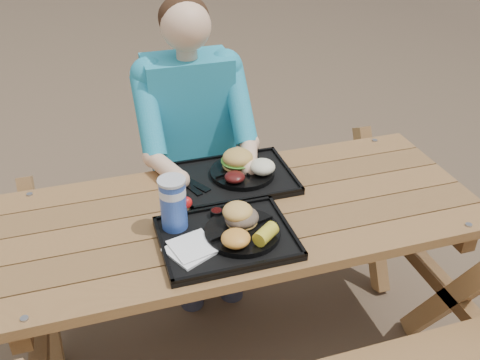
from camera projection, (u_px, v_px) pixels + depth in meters
name	position (u px, v px, depth m)	size (l,w,h in m)	color
ground	(240.00, 346.00, 2.39)	(60.00, 60.00, 0.00)	#999999
picnic_table	(240.00, 284.00, 2.19)	(1.80, 1.49, 0.75)	#999999
tray_near	(227.00, 239.00, 1.82)	(0.45, 0.35, 0.02)	black
tray_far	(236.00, 179.00, 2.15)	(0.45, 0.35, 0.02)	black
plate_near	(242.00, 232.00, 1.82)	(0.26, 0.26, 0.02)	black
plate_far	(242.00, 172.00, 2.15)	(0.26, 0.26, 0.02)	black
napkin_stack	(191.00, 249.00, 1.75)	(0.14, 0.14, 0.02)	white
soda_cup	(173.00, 205.00, 1.82)	(0.09, 0.09, 0.18)	#153BA2
condiment_bbq	(217.00, 213.00, 1.91)	(0.05, 0.05, 0.03)	black
condiment_mustard	(234.00, 210.00, 1.92)	(0.06, 0.06, 0.03)	gold
sandwich	(242.00, 209.00, 1.82)	(0.11, 0.11, 0.12)	#E5AB51
mac_cheese	(236.00, 238.00, 1.74)	(0.10, 0.10, 0.05)	gold
corn_cob	(266.00, 234.00, 1.76)	(0.09, 0.09, 0.05)	yellow
cutlery_far	(194.00, 183.00, 2.10)	(0.03, 0.17, 0.01)	black
burger	(238.00, 154.00, 2.14)	(0.13, 0.13, 0.11)	gold
baked_beans	(235.00, 177.00, 2.07)	(0.08, 0.08, 0.04)	#490F0E
potato_salad	(262.00, 167.00, 2.12)	(0.10, 0.10, 0.06)	white
diner	(193.00, 158.00, 2.53)	(0.48, 0.84, 1.28)	#1AB6A4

